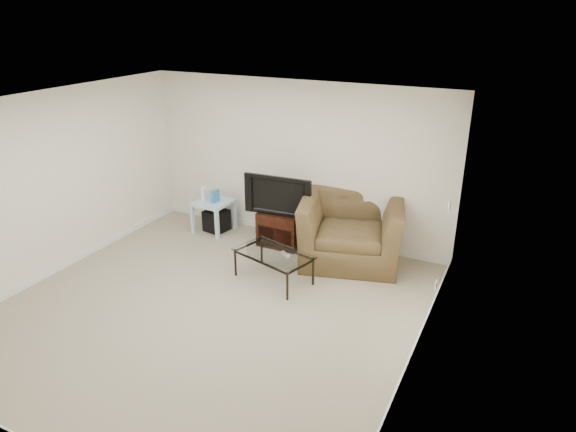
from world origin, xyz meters
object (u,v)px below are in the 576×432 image
at_px(tv_stand, 281,229).
at_px(subwoofer, 217,220).
at_px(recliner, 351,220).
at_px(coffee_table, 274,267).
at_px(side_table, 214,216).
at_px(television, 280,194).

relative_size(tv_stand, subwoofer, 1.93).
distance_m(recliner, coffee_table, 1.35).
bearing_deg(coffee_table, side_table, 147.75).
height_order(tv_stand, coffee_table, tv_stand).
height_order(subwoofer, recliner, recliner).
bearing_deg(recliner, coffee_table, -139.96).
distance_m(side_table, subwoofer, 0.09).
bearing_deg(side_table, tv_stand, 0.00).
distance_m(television, recliner, 1.16).
bearing_deg(side_table, subwoofer, 30.31).
height_order(television, side_table, television).
xyz_separation_m(tv_stand, recliner, (1.14, 0.00, 0.36)).
distance_m(tv_stand, recliner, 1.19).
xyz_separation_m(television, coffee_table, (0.41, -1.02, -0.66)).
bearing_deg(television, subwoofer, 174.55).
bearing_deg(recliner, subwoofer, 164.12).
bearing_deg(tv_stand, subwoofer, 179.27).
distance_m(television, coffee_table, 1.28).
bearing_deg(television, coffee_table, -71.25).
xyz_separation_m(tv_stand, television, (-0.00, -0.03, 0.58)).
bearing_deg(subwoofer, coffee_table, -33.28).
height_order(side_table, recliner, recliner).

